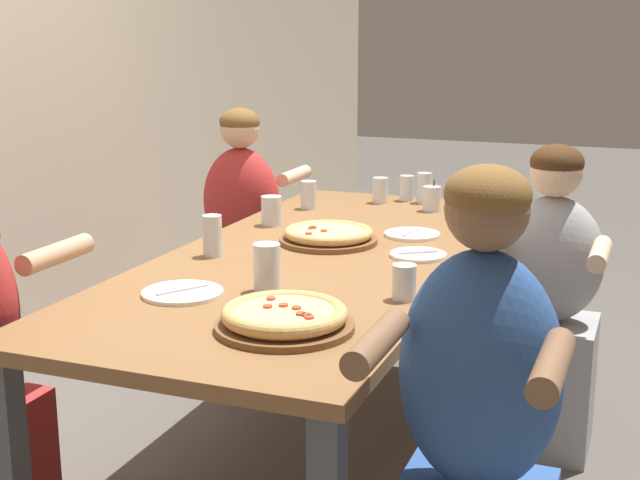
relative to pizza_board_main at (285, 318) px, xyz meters
name	(u,v)px	position (x,y,z in m)	size (l,w,h in m)	color
ground_plane	(320,459)	(0.73, 0.19, -0.78)	(18.00, 18.00, 0.00)	#514C47
dining_table	(320,275)	(0.73, 0.19, -0.10)	(2.23, 0.97, 0.74)	brown
pizza_board_main	(285,318)	(0.00, 0.00, 0.00)	(0.35, 0.35, 0.06)	brown
pizza_board_second	(328,235)	(0.90, 0.22, 0.00)	(0.34, 0.34, 0.05)	brown
empty_plate_a	(418,255)	(0.83, -0.12, -0.03)	(0.19, 0.19, 0.02)	white
empty_plate_b	(182,293)	(0.17, 0.39, -0.03)	(0.23, 0.23, 0.02)	white
empty_plate_c	(412,234)	(1.11, -0.02, -0.03)	(0.20, 0.20, 0.02)	white
cocktail_glass_blue	(432,200)	(1.57, 0.02, 0.01)	(0.08, 0.08, 0.13)	silver
drinking_glass_a	(212,239)	(0.59, 0.51, 0.03)	(0.06, 0.06, 0.14)	silver
drinking_glass_b	(407,189)	(1.75, 0.18, 0.02)	(0.06, 0.06, 0.11)	silver
drinking_glass_c	(309,196)	(1.43, 0.51, 0.02)	(0.07, 0.07, 0.12)	silver
drinking_glass_d	(424,189)	(1.73, 0.10, 0.03)	(0.06, 0.06, 0.13)	silver
drinking_glass_e	(271,212)	(1.09, 0.52, 0.02)	(0.08, 0.08, 0.11)	silver
drinking_glass_f	(267,270)	(0.29, 0.18, 0.03)	(0.08, 0.08, 0.14)	silver
drinking_glass_g	(404,285)	(0.35, -0.21, 0.01)	(0.07, 0.07, 0.10)	silver
drinking_glass_h	(380,192)	(1.66, 0.27, 0.02)	(0.07, 0.07, 0.11)	silver
diner_far_right	(243,246)	(1.58, 0.89, -0.26)	(0.51, 0.40, 1.14)	#B22D2D
diner_near_left	(476,459)	(-0.13, -0.52, -0.23)	(0.51, 0.40, 1.21)	#2D5193
diner_near_midright	(547,315)	(1.13, -0.52, -0.28)	(0.51, 0.40, 1.10)	#99999E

